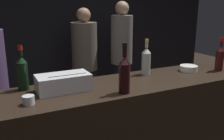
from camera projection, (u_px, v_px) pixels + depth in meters
The scene contains 10 objects.
wall_back_chalkboard at pixel (47, 25), 3.99m from camera, with size 6.40×0.06×2.80m.
ice_bin_with_bottles at pixel (64, 82), 1.88m from camera, with size 0.40×0.21×0.13m.
bowl_white at pixel (189, 68), 2.45m from camera, with size 0.17×0.17×0.05m.
candle_votive at pixel (28, 100), 1.62m from camera, with size 0.08×0.08×0.06m.
rose_wine_bottle at pixel (146, 60), 2.31m from camera, with size 0.08×0.08×0.33m.
red_wine_bottle_tall at pixel (220, 57), 2.44m from camera, with size 0.08×0.08×0.33m.
red_wine_bottle_burgundy at pixel (22, 72), 1.88m from camera, with size 0.08×0.08×0.34m.
red_wine_bottle_black_foil at pixel (124, 73), 1.81m from camera, with size 0.08×0.08×0.37m.
person_in_hoodie at pixel (122, 52), 3.93m from camera, with size 0.34×0.34×1.78m.
person_blond_tee at pixel (85, 59), 3.77m from camera, with size 0.38×0.38×1.68m.
Camera 1 is at (-0.87, -1.42, 1.72)m, focal length 40.00 mm.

